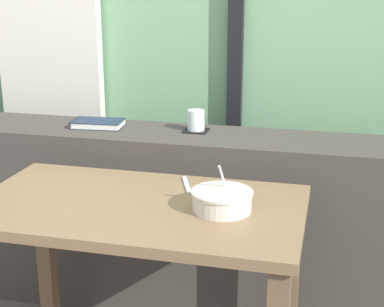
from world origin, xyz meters
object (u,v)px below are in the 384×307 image
object	(u,v)px
fork_utensil	(187,185)
breakfast_table	(139,238)
closed_book	(98,124)
juice_glass	(196,121)
coaster_square	(196,131)
soup_bowl	(222,200)

from	to	relation	value
fork_utensil	breakfast_table	bearing A→B (deg)	-140.88
breakfast_table	fork_utensil	distance (m)	0.26
closed_book	juice_glass	bearing A→B (deg)	3.94
coaster_square	closed_book	size ratio (longest dim) A/B	0.43
breakfast_table	fork_utensil	xyz separation A→B (m)	(0.11, 0.20, 0.13)
coaster_square	breakfast_table	bearing A→B (deg)	-93.82
breakfast_table	juice_glass	world-z (taller)	juice_glass
breakfast_table	soup_bowl	bearing A→B (deg)	1.09
coaster_square	fork_utensil	bearing A→B (deg)	-80.71
closed_book	soup_bowl	size ratio (longest dim) A/B	1.17
closed_book	fork_utensil	world-z (taller)	closed_book
coaster_square	fork_utensil	distance (m)	0.45
juice_glass	fork_utensil	distance (m)	0.46
soup_bowl	closed_book	bearing A→B (deg)	138.08
coaster_square	juice_glass	bearing A→B (deg)	0.00
soup_bowl	breakfast_table	bearing A→B (deg)	-178.91
coaster_square	fork_utensil	xyz separation A→B (m)	(0.07, -0.44, -0.08)
breakfast_table	fork_utensil	world-z (taller)	fork_utensil
soup_bowl	fork_utensil	xyz separation A→B (m)	(-0.17, 0.19, -0.03)
coaster_square	soup_bowl	xyz separation A→B (m)	(0.24, -0.64, -0.05)
juice_glass	coaster_square	bearing A→B (deg)	180.00
soup_bowl	juice_glass	bearing A→B (deg)	110.57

